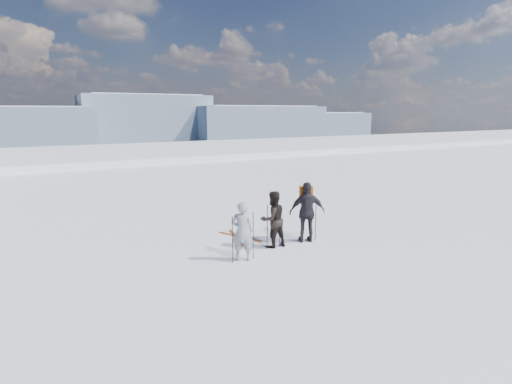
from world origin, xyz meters
TOP-DOWN VIEW (x-y plane):
  - lake_basin at (0.00, 30.00)m, footprint 820.00×820.00m
  - far_mountain_range at (29.60, 454.78)m, footprint 770.00×110.00m
  - skier_grey at (-3.82, 1.44)m, footprint 0.70×0.62m
  - skier_dark at (-2.55, 2.00)m, footprint 0.86×0.69m
  - skier_pack at (-1.37, 1.93)m, footprint 1.19×0.86m
  - backpack at (-1.27, 2.15)m, footprint 0.46×0.37m
  - ski_poles at (-2.60, 1.72)m, footprint 3.12×0.64m
  - skis_loose at (-3.08, 3.26)m, footprint 0.83×1.68m

SIDE VIEW (x-z plane):
  - far_mountain_range at x=29.60m, z-range -33.69..19.31m
  - lake_basin at x=0.00m, z-range -42.31..29.31m
  - skis_loose at x=-3.08m, z-range 0.00..0.03m
  - ski_poles at x=-2.60m, z-range -0.04..1.32m
  - skier_grey at x=-3.82m, z-range 0.00..1.63m
  - skier_dark at x=-2.55m, z-range 0.00..1.69m
  - skier_pack at x=-1.37m, z-range 0.00..1.87m
  - backpack at x=-1.27m, z-range 1.87..2.40m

